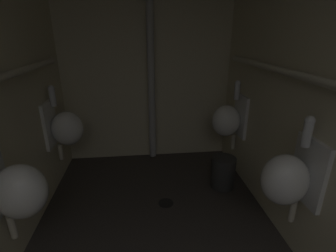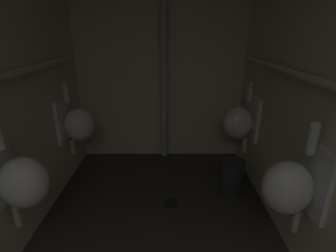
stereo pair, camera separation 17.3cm
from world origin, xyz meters
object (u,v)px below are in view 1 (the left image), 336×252
(urinal_left_far, at_px, (65,127))
(urinal_right_far, at_px, (228,120))
(urinal_right_mid, at_px, (288,178))
(standpipe_back_wall, at_px, (151,61))
(urinal_left_mid, at_px, (17,190))
(waste_bin, at_px, (223,172))
(floor_drain, at_px, (166,203))

(urinal_left_far, bearing_deg, urinal_right_far, 1.71)
(urinal_right_mid, distance_m, standpipe_back_wall, 1.85)
(urinal_right_mid, bearing_deg, urinal_left_mid, 178.19)
(urinal_left_far, bearing_deg, waste_bin, -8.15)
(urinal_left_mid, height_order, waste_bin, urinal_left_mid)
(urinal_right_far, relative_size, waste_bin, 2.34)
(waste_bin, bearing_deg, urinal_right_far, 68.78)
(urinal_right_mid, bearing_deg, urinal_left_far, 146.63)
(urinal_right_far, height_order, standpipe_back_wall, standpipe_back_wall)
(standpipe_back_wall, bearing_deg, urinal_right_mid, -63.61)
(urinal_right_far, bearing_deg, waste_bin, -111.22)
(urinal_left_mid, xyz_separation_m, waste_bin, (1.55, 0.82, -0.47))
(urinal_right_mid, distance_m, floor_drain, 1.15)
(urinal_right_far, relative_size, floor_drain, 5.39)
(standpipe_back_wall, xyz_separation_m, waste_bin, (0.68, -0.71, -1.04))
(urinal_left_mid, relative_size, urinal_right_mid, 1.00)
(urinal_left_mid, distance_m, urinal_right_mid, 1.66)
(floor_drain, bearing_deg, urinal_left_mid, -147.57)
(standpipe_back_wall, bearing_deg, waste_bin, -46.37)
(urinal_left_far, distance_m, urinal_right_far, 1.66)
(urinal_left_far, xyz_separation_m, waste_bin, (1.55, -0.22, -0.47))
(urinal_right_mid, bearing_deg, floor_drain, 137.78)
(urinal_right_mid, xyz_separation_m, floor_drain, (-0.72, 0.65, -0.63))
(urinal_left_far, distance_m, standpipe_back_wall, 1.15)
(urinal_right_far, height_order, floor_drain, urinal_right_far)
(urinal_right_far, distance_m, waste_bin, 0.55)
(floor_drain, height_order, waste_bin, waste_bin)
(urinal_right_far, height_order, waste_bin, urinal_right_far)
(urinal_left_mid, distance_m, urinal_left_far, 1.04)
(waste_bin, bearing_deg, urinal_left_mid, -152.23)
(urinal_right_far, bearing_deg, urinal_left_mid, -146.70)
(standpipe_back_wall, bearing_deg, urinal_right_far, -29.34)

